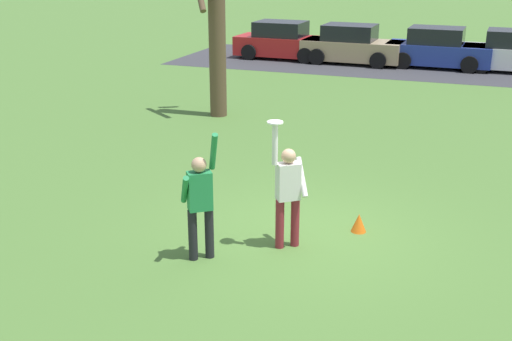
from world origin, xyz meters
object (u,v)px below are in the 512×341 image
object	(u,v)px
person_catcher	(288,190)
parked_car_blue	(438,49)
parked_car_tan	(352,46)
parked_car_red	(283,42)
bare_tree_tall	(217,27)
frisbee_disc	(275,122)
field_cone_orange	(359,223)
person_defender	(200,200)

from	to	relation	value
person_catcher	parked_car_blue	xyz separation A→B (m)	(0.78, 17.83, -0.25)
parked_car_tan	parked_car_blue	size ratio (longest dim) A/B	1.00
person_catcher	parked_car_red	world-z (taller)	person_catcher
parked_car_blue	bare_tree_tall	size ratio (longest dim) A/B	0.78
frisbee_disc	field_cone_orange	bearing A→B (deg)	43.66
person_catcher	parked_car_red	bearing A→B (deg)	-109.21
frisbee_disc	parked_car_blue	xyz separation A→B (m)	(0.96, 17.96, -1.37)
person_catcher	person_defender	bearing A→B (deg)	0.00
parked_car_tan	field_cone_orange	bearing A→B (deg)	-75.87
parked_car_red	parked_car_blue	distance (m)	6.55
frisbee_disc	parked_car_tan	bearing A→B (deg)	98.09
frisbee_disc	parked_car_blue	bearing A→B (deg)	86.95
person_defender	field_cone_orange	distance (m)	2.89
frisbee_disc	parked_car_red	xyz separation A→B (m)	(-5.59, 17.91, -1.37)
frisbee_disc	bare_tree_tall	xyz separation A→B (m)	(-4.27, 7.67, 0.43)
person_defender	parked_car_blue	bearing A→B (deg)	46.99
person_catcher	parked_car_blue	bearing A→B (deg)	-129.69
field_cone_orange	parked_car_blue	bearing A→B (deg)	90.66
frisbee_disc	bare_tree_tall	distance (m)	8.79
person_catcher	parked_car_tan	size ratio (longest dim) A/B	0.50
person_catcher	person_defender	xyz separation A→B (m)	(-1.12, -0.85, -0.00)
parked_car_red	field_cone_orange	bearing A→B (deg)	-66.45
person_defender	parked_car_blue	world-z (taller)	person_defender
parked_car_blue	field_cone_orange	size ratio (longest dim) A/B	12.97
bare_tree_tall	parked_car_red	bearing A→B (deg)	97.36
bare_tree_tall	frisbee_disc	bearing A→B (deg)	-60.90
parked_car_red	field_cone_orange	world-z (taller)	parked_car_red
person_catcher	person_defender	distance (m)	1.41
parked_car_tan	field_cone_orange	distance (m)	17.06
parked_car_red	bare_tree_tall	xyz separation A→B (m)	(1.32, -10.24, 1.79)
bare_tree_tall	parked_car_blue	bearing A→B (deg)	63.07
person_catcher	field_cone_orange	world-z (taller)	person_catcher
person_defender	parked_car_blue	size ratio (longest dim) A/B	0.49
person_catcher	field_cone_orange	distance (m)	1.60
parked_car_tan	field_cone_orange	size ratio (longest dim) A/B	12.97
frisbee_disc	bare_tree_tall	world-z (taller)	bare_tree_tall
field_cone_orange	parked_car_tan	bearing A→B (deg)	102.45
person_catcher	parked_car_red	size ratio (longest dim) A/B	0.50
person_defender	bare_tree_tall	distance (m)	9.16
person_catcher	parked_car_blue	size ratio (longest dim) A/B	0.50
person_defender	parked_car_tan	world-z (taller)	person_defender
person_defender	field_cone_orange	bearing A→B (deg)	3.70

